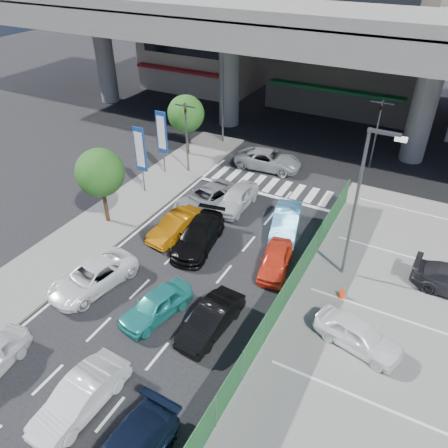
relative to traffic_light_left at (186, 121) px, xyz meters
The scene contains 28 objects.
ground 14.07m from the traffic_light_left, 62.68° to the right, with size 120.00×120.00×0.00m, color black.
parking_lot 20.28m from the traffic_light_left, 30.17° to the right, with size 12.00×28.00×0.06m, color slate.
sidewalk_left 8.93m from the traffic_light_left, 95.71° to the right, with size 4.00×30.00×0.12m, color slate.
fence_run 16.20m from the traffic_light_left, 43.73° to the right, with size 0.16×22.00×1.80m, color #1C5328, non-canonical shape.
expressway 12.72m from the traffic_light_left, 58.20° to the left, with size 64.00×14.00×10.75m.
building_west 22.39m from the traffic_light_left, 116.14° to the left, with size 12.00×10.90×13.00m.
building_center 22.15m from the traffic_light_left, 73.53° to the left, with size 14.00×10.90×15.00m.
traffic_light_left is the anchor object (origin of this frame).
traffic_light_right 13.63m from the traffic_light_left, 30.89° to the left, with size 1.60×1.24×5.20m.
street_lamp_right 14.68m from the traffic_light_left, 24.16° to the right, with size 1.65×0.22×8.00m.
street_lamp_left 6.06m from the traffic_light_left, 91.20° to the left, with size 1.65×0.22×8.00m.
signboard_near 4.22m from the traffic_light_left, 104.02° to the right, with size 0.80×0.14×4.70m.
signboard_far 1.93m from the traffic_light_left, 144.30° to the right, with size 0.80×0.14×4.70m.
tree_near 8.06m from the traffic_light_left, 95.71° to the right, with size 2.80×2.80×4.80m.
tree_far 3.02m from the traffic_light_left, 122.62° to the left, with size 2.80×2.80×4.80m.
hatch_white_back_mid 19.76m from the traffic_light_left, 69.76° to the right, with size 1.42×4.08×1.35m, color white.
sedan_white_mid_left 13.56m from the traffic_light_left, 79.13° to the right, with size 2.14×4.63×1.29m, color white.
taxi_teal_mid 14.89m from the traffic_light_left, 63.83° to the right, with size 1.51×3.76×1.28m, color teal.
hatch_black_mid_right 15.88m from the traffic_light_left, 54.29° to the right, with size 1.35×3.88×1.28m, color black.
taxi_orange_left 8.70m from the traffic_light_left, 62.73° to the right, with size 1.38×3.95×1.30m, color #CB6D09.
sedan_black_mid 9.75m from the traffic_light_left, 54.36° to the right, with size 1.93×4.76×1.38m, color black.
taxi_orange_right 12.85m from the traffic_light_left, 36.44° to the right, with size 1.44×3.59×1.22m, color red.
wagon_silver_front_left 6.15m from the traffic_light_left, 44.71° to the right, with size 2.22×4.82×1.34m, color gray.
sedan_white_front_mid 6.87m from the traffic_light_left, 27.16° to the right, with size 1.63×4.05×1.38m, color silver.
kei_truck_front_right 10.46m from the traffic_light_left, 22.68° to the right, with size 1.46×4.19×1.38m, color #50A3D4.
crossing_wagon_silver 6.81m from the traffic_light_left, 34.17° to the left, with size 2.28×4.95×1.37m, color #96989D.
parked_sedan_white 18.62m from the traffic_light_left, 34.88° to the right, with size 1.52×3.79×1.29m, color white.
traffic_cone 16.17m from the traffic_light_left, 29.85° to the right, with size 0.37×0.37×0.72m, color #FA3B0D.
Camera 1 is at (9.78, -12.36, 14.94)m, focal length 35.00 mm.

